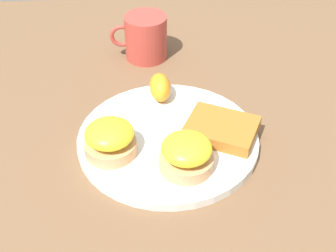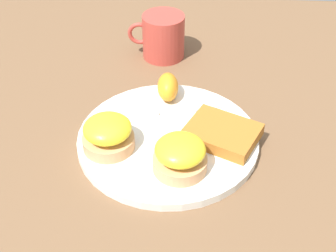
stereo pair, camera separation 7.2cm
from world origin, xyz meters
name	(u,v)px [view 1 (the left image)]	position (x,y,z in m)	size (l,w,h in m)	color
ground_plane	(168,142)	(0.00, 0.00, 0.00)	(1.10, 1.10, 0.00)	brown
plate	(168,139)	(0.00, 0.00, 0.01)	(0.29, 0.29, 0.01)	silver
sandwich_benedict_left	(110,139)	(0.09, 0.03, 0.04)	(0.08, 0.08, 0.05)	tan
sandwich_benedict_right	(186,154)	(-0.02, 0.07, 0.04)	(0.08, 0.08, 0.05)	tan
hashbrown_patty	(222,130)	(-0.08, 0.00, 0.02)	(0.11, 0.08, 0.02)	#A66323
orange_wedge	(160,87)	(0.01, -0.10, 0.04)	(0.06, 0.04, 0.04)	orange
fork	(159,112)	(0.01, -0.06, 0.02)	(0.22, 0.09, 0.00)	silver
cup	(145,37)	(0.03, -0.27, 0.04)	(0.11, 0.08, 0.09)	#B23D33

